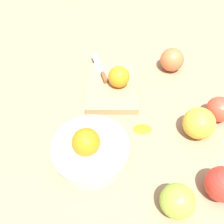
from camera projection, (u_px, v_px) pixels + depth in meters
The scene contains 11 objects.
ground_plane at pixel (139, 120), 0.73m from camera, with size 2.40×2.40×0.00m, color #997556.
bowl at pixel (90, 149), 0.63m from camera, with size 0.19×0.19×0.10m.
cutting_board at pixel (112, 87), 0.81m from camera, with size 0.21×0.15×0.02m, color tan.
orange_on_board at pixel (119, 77), 0.77m from camera, with size 0.06×0.06×0.06m, color orange.
knife at pixel (102, 71), 0.83m from camera, with size 0.15×0.07×0.01m.
apple_front_left at pixel (222, 184), 0.56m from camera, with size 0.08×0.08×0.08m, color red.
apple_front_left_2 at pixel (199, 123), 0.67m from camera, with size 0.08×0.08×0.08m, color gold.
apple_front_center at pixel (219, 109), 0.71m from camera, with size 0.07×0.07×0.07m, color #D6422D.
apple_front_right at pixel (172, 60), 0.85m from camera, with size 0.08×0.08×0.08m, color #CC6638.
apple_front_left_3 at pixel (177, 201), 0.54m from camera, with size 0.07×0.07×0.07m, color #8EB738.
citrus_peel at pixel (143, 128), 0.71m from camera, with size 0.05×0.04×0.01m, color orange.
Camera 1 is at (-0.47, 0.04, 0.56)m, focal length 41.78 mm.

